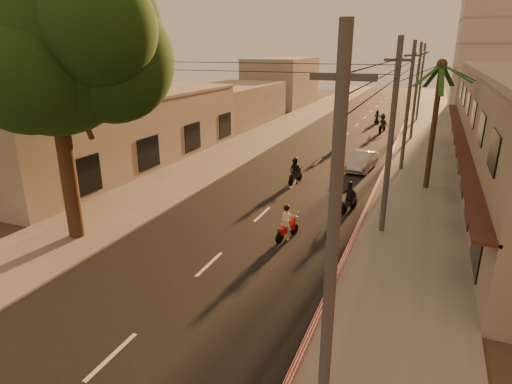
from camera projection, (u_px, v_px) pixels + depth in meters
ground at (184, 288)px, 15.90m from camera, size 160.00×160.00×0.00m
road at (318, 162)px, 33.45m from camera, size 10.00×140.00×0.02m
sidewalk_right at (420, 171)px, 30.76m from camera, size 5.00×140.00×0.12m
sidewalk_left at (231, 153)px, 36.11m from camera, size 5.00×140.00×0.12m
curb_stripe at (376, 187)px, 27.21m from camera, size 0.20×60.00×0.20m
left_building at (119, 130)px, 32.34m from camera, size 8.20×24.20×5.20m
broadleaf_tree at (60, 48)px, 17.42m from camera, size 9.60×8.70×12.10m
palm_tree at (441, 72)px, 24.80m from camera, size 5.00×5.00×8.20m
utility_poles at (411, 78)px, 29.15m from camera, size 1.20×48.26×9.00m
filler_right at (491, 98)px, 49.44m from camera, size 8.00×14.00×6.00m
filler_left_near at (232, 104)px, 50.02m from camera, size 8.00×14.00×4.40m
filler_left_far at (282, 82)px, 65.40m from camera, size 8.00×14.00×7.00m
scooter_red at (287, 224)px, 19.75m from camera, size 0.88×1.70×1.72m
scooter_mid_a at (295, 172)px, 27.89m from camera, size 1.03×1.79×1.77m
scooter_mid_b at (349, 198)px, 23.07m from camera, size 1.17×1.73×1.74m
scooter_far_a at (337, 141)px, 36.92m from camera, size 0.93×1.83×1.80m
scooter_far_b at (382, 124)px, 44.92m from camera, size 1.47×2.00×1.99m
parked_car at (362, 161)px, 31.09m from camera, size 2.30×4.37×1.34m
scooter_far_c at (377, 118)px, 50.08m from camera, size 0.82×1.63×1.60m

